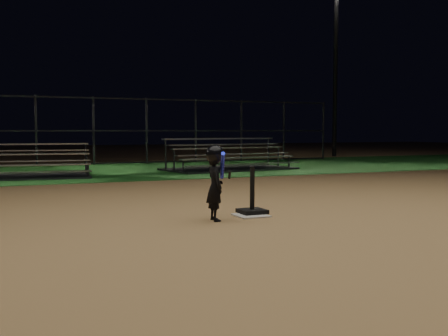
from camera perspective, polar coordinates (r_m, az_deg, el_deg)
ground at (r=7.97m, az=2.88°, el=-5.13°), size 80.00×80.00×0.00m
grass_strip at (r=17.45m, az=-11.88°, el=-0.22°), size 60.00×8.00×0.01m
home_plate at (r=7.97m, az=2.88°, el=-5.04°), size 0.45×0.45×0.02m
batting_tee at (r=8.09m, az=3.00°, el=-3.93°), size 0.38×0.38×0.70m
child_batter at (r=7.50m, az=-0.95°, el=-1.34°), size 0.39×0.59×1.06m
bleacher_left at (r=15.27m, az=-20.96°, el=-0.31°), size 3.86×2.18×0.91m
bleacher_right at (r=17.21m, az=0.65°, el=0.49°), size 4.40×2.64×1.01m
backstop_fence at (r=20.35m, az=-13.64°, el=3.85°), size 20.08×0.08×2.50m
light_pole_right at (r=27.15m, az=11.80°, el=11.71°), size 0.90×0.53×8.30m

